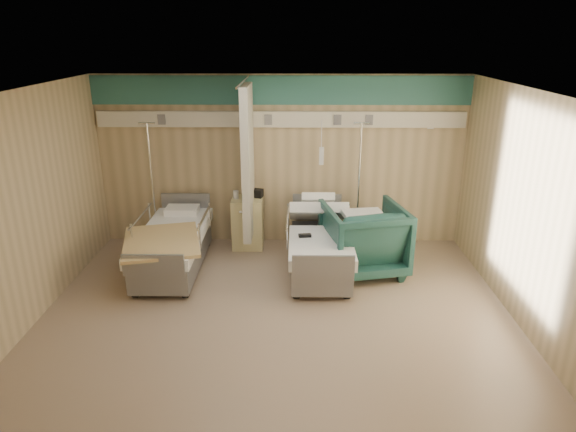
{
  "coord_description": "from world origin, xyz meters",
  "views": [
    {
      "loc": [
        0.23,
        -5.77,
        3.42
      ],
      "look_at": [
        0.14,
        0.6,
        1.13
      ],
      "focal_mm": 32.0,
      "sensor_mm": 36.0,
      "label": 1
    }
  ],
  "objects": [
    {
      "name": "toiletry_bag",
      "position": [
        -0.42,
        2.29,
        0.91
      ],
      "size": [
        0.27,
        0.21,
        0.13
      ],
      "primitive_type": "cube",
      "rotation": [
        0.0,
        0.0,
        -0.28
      ],
      "color": "black",
      "rests_on": "bedside_cabinet"
    },
    {
      "name": "room_walls",
      "position": [
        -0.03,
        0.25,
        1.86
      ],
      "size": [
        6.04,
        5.04,
        2.82
      ],
      "color": "tan",
      "rests_on": "ground"
    },
    {
      "name": "iv_stand_right",
      "position": [
        1.26,
        2.19,
        0.43
      ],
      "size": [
        0.38,
        0.38,
        2.1
      ],
      "rotation": [
        0.0,
        0.0,
        -0.3
      ],
      "color": "silver",
      "rests_on": "ground"
    },
    {
      "name": "tan_blanket",
      "position": [
        -1.64,
        0.84,
        0.65
      ],
      "size": [
        1.29,
        1.48,
        0.04
      ],
      "primitive_type": "cube",
      "rotation": [
        0.0,
        0.0,
        0.24
      ],
      "color": "#D8B56F",
      "rests_on": "bed_left"
    },
    {
      "name": "iv_stand_left",
      "position": [
        -2.08,
        2.17,
        0.43
      ],
      "size": [
        0.37,
        0.37,
        2.09
      ],
      "rotation": [
        0.0,
        0.0,
        -0.05
      ],
      "color": "silver",
      "rests_on": "ground"
    },
    {
      "name": "waffle_blanket",
      "position": [
        1.24,
        1.26,
        1.08
      ],
      "size": [
        0.65,
        0.59,
        0.06
      ],
      "primitive_type": "cube",
      "rotation": [
        0.0,
        0.0,
        3.3
      ],
      "color": "silver",
      "rests_on": "visitor_armchair"
    },
    {
      "name": "bed_right",
      "position": [
        0.6,
        1.3,
        0.32
      ],
      "size": [
        1.0,
        2.16,
        0.63
      ],
      "primitive_type": null,
      "color": "white",
      "rests_on": "ground"
    },
    {
      "name": "ground",
      "position": [
        0.0,
        0.0,
        0.0
      ],
      "size": [
        6.0,
        5.0,
        0.0
      ],
      "primitive_type": "cube",
      "color": "gray",
      "rests_on": "ground"
    },
    {
      "name": "bedside_cabinet",
      "position": [
        -0.55,
        2.2,
        0.42
      ],
      "size": [
        0.5,
        0.48,
        0.85
      ],
      "primitive_type": "cube",
      "color": "beige",
      "rests_on": "ground"
    },
    {
      "name": "visitor_armchair",
      "position": [
        1.25,
        1.29,
        0.52
      ],
      "size": [
        1.33,
        1.36,
        1.05
      ],
      "primitive_type": "imported",
      "rotation": [
        0.0,
        0.0,
        3.35
      ],
      "color": "#1D4A44",
      "rests_on": "ground"
    },
    {
      "name": "white_cup",
      "position": [
        -0.73,
        2.19,
        0.92
      ],
      "size": [
        0.11,
        0.11,
        0.13
      ],
      "primitive_type": "cylinder",
      "rotation": [
        0.0,
        0.0,
        -0.21
      ],
      "color": "white",
      "rests_on": "bedside_cabinet"
    },
    {
      "name": "call_remote",
      "position": [
        0.38,
        1.09,
        0.65
      ],
      "size": [
        0.19,
        0.1,
        0.04
      ],
      "primitive_type": "cube",
      "rotation": [
        0.0,
        0.0,
        0.14
      ],
      "color": "black",
      "rests_on": "bed_right"
    },
    {
      "name": "bed_left",
      "position": [
        -1.6,
        1.3,
        0.32
      ],
      "size": [
        1.0,
        2.16,
        0.63
      ],
      "primitive_type": null,
      "color": "white",
      "rests_on": "ground"
    }
  ]
}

